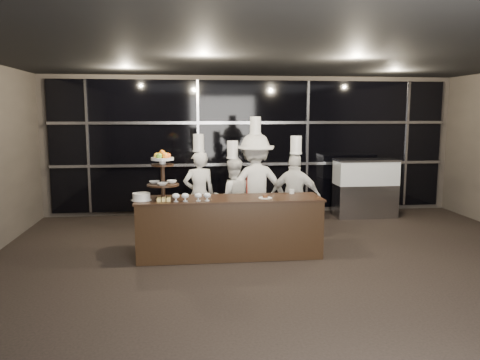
{
  "coord_description": "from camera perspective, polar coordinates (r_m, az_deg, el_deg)",
  "views": [
    {
      "loc": [
        -1.47,
        -5.16,
        2.21
      ],
      "look_at": [
        -0.62,
        2.16,
        1.15
      ],
      "focal_mm": 35.0,
      "sensor_mm": 36.0,
      "label": 1
    }
  ],
  "objects": [
    {
      "name": "chef_d",
      "position": [
        8.11,
        6.74,
        -1.99
      ],
      "size": [
        0.97,
        0.68,
        1.83
      ],
      "color": "white",
      "rests_on": "ground"
    },
    {
      "name": "small_plate",
      "position": [
        7.14,
        3.09,
        -2.12
      ],
      "size": [
        0.2,
        0.2,
        0.05
      ],
      "color": "white",
      "rests_on": "buffet_counter"
    },
    {
      "name": "chef_b",
      "position": [
        8.2,
        -0.9,
        -2.17
      ],
      "size": [
        0.75,
        0.61,
        1.74
      ],
      "color": "white",
      "rests_on": "ground"
    },
    {
      "name": "chef_a",
      "position": [
        8.32,
        -5.0,
        -1.56
      ],
      "size": [
        0.62,
        0.47,
        1.85
      ],
      "color": "silver",
      "rests_on": "ground"
    },
    {
      "name": "display_case",
      "position": [
        10.31,
        15.03,
        -0.59
      ],
      "size": [
        1.3,
        0.57,
        1.24
      ],
      "color": "#A5A5AA",
      "rests_on": "ground"
    },
    {
      "name": "room",
      "position": [
        5.41,
        9.17,
        0.54
      ],
      "size": [
        10.0,
        10.0,
        10.0
      ],
      "color": "black",
      "rests_on": "ground"
    },
    {
      "name": "chef_c",
      "position": [
        8.27,
        1.86,
        -0.7
      ],
      "size": [
        1.26,
        0.81,
        2.15
      ],
      "color": "silver",
      "rests_on": "ground"
    },
    {
      "name": "chef_cup",
      "position": [
        7.57,
        6.34,
        -1.41
      ],
      "size": [
        0.08,
        0.08,
        0.07
      ],
      "primitive_type": "cylinder",
      "color": "white",
      "rests_on": "buffet_counter"
    },
    {
      "name": "buffet_counter",
      "position": [
        7.26,
        -1.3,
        -5.71
      ],
      "size": [
        2.84,
        0.74,
        0.92
      ],
      "color": "black",
      "rests_on": "ground"
    },
    {
      "name": "compotes",
      "position": [
        6.91,
        -5.92,
        -1.93
      ],
      "size": [
        0.57,
        0.11,
        0.12
      ],
      "color": "silver",
      "rests_on": "buffet_counter"
    },
    {
      "name": "display_stand",
      "position": [
        7.08,
        -9.41,
        1.01
      ],
      "size": [
        0.48,
        0.48,
        0.74
      ],
      "color": "black",
      "rests_on": "buffet_counter"
    },
    {
      "name": "pastry_squares",
      "position": [
        6.98,
        -9.28,
        -2.35
      ],
      "size": [
        0.2,
        0.13,
        0.05
      ],
      "color": "#FBE07A",
      "rests_on": "buffet_counter"
    },
    {
      "name": "layer_cake",
      "position": [
        7.11,
        -11.94,
        -2.01
      ],
      "size": [
        0.3,
        0.3,
        0.11
      ],
      "color": "white",
      "rests_on": "buffet_counter"
    },
    {
      "name": "window_wall",
      "position": [
        10.23,
        1.63,
        4.22
      ],
      "size": [
        8.6,
        0.1,
        2.8
      ],
      "color": "black",
      "rests_on": "ground"
    }
  ]
}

